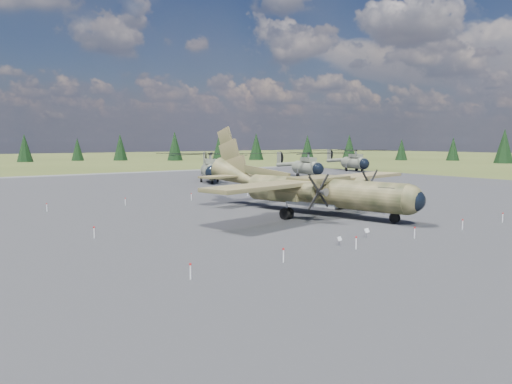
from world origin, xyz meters
TOP-DOWN VIEW (x-y plane):
  - ground at (0.00, 0.00)m, footprint 500.00×500.00m
  - apron at (0.00, 10.00)m, footprint 120.00×120.00m
  - transport_plane at (4.18, 0.01)m, footprint 27.23×24.45m
  - helicopter_near at (14.30, 35.94)m, footprint 25.73×25.73m
  - helicopter_mid at (35.07, 35.36)m, footprint 21.37×23.11m
  - helicopter_far at (56.26, 43.16)m, footprint 23.30×24.32m
  - info_placard_left at (-4.12, -12.13)m, footprint 0.43×0.27m
  - info_placard_right at (-0.57, -11.33)m, footprint 0.46×0.24m
  - barrier_fence at (-0.46, -0.08)m, footprint 33.12×29.62m
  - treeline at (1.24, -4.51)m, footprint 288.02×292.70m

SIDE VIEW (x-z plane):
  - ground at x=0.00m, z-range 0.00..0.00m
  - apron at x=0.00m, z-range -0.02..0.02m
  - info_placard_left at x=-4.12m, z-range 0.11..0.74m
  - info_placard_right at x=-0.57m, z-range 0.12..0.82m
  - barrier_fence at x=-0.46m, z-range 0.08..0.93m
  - transport_plane at x=4.18m, z-range -1.91..7.08m
  - helicopter_mid at x=35.07m, z-range 0.99..5.71m
  - helicopter_far at x=56.26m, z-range 1.03..5.93m
  - helicopter_near at x=14.30m, z-range 1.03..5.96m
  - treeline at x=1.24m, z-range -0.57..10.24m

